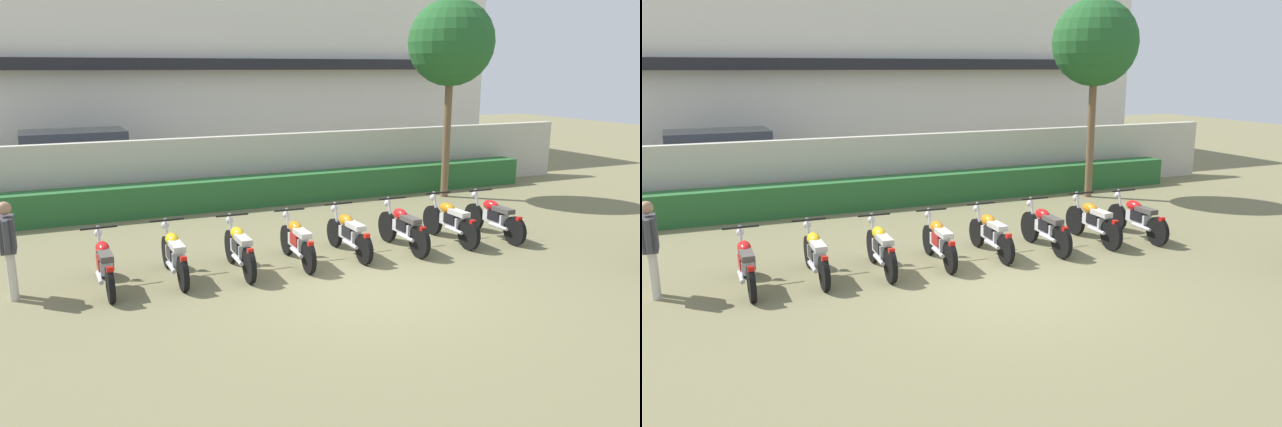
{
  "view_description": "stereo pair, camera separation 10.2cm",
  "coord_description": "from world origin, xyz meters",
  "views": [
    {
      "loc": [
        -4.69,
        -8.57,
        3.57
      ],
      "look_at": [
        0.0,
        1.95,
        0.83
      ],
      "focal_mm": 34.59,
      "sensor_mm": 36.0,
      "label": 1
    },
    {
      "loc": [
        -4.6,
        -8.61,
        3.57
      ],
      "look_at": [
        0.0,
        1.95,
        0.83
      ],
      "focal_mm": 34.59,
      "sensor_mm": 36.0,
      "label": 2
    }
  ],
  "objects": [
    {
      "name": "motorcycle_in_row_3",
      "position": [
        -0.6,
        1.63,
        0.44
      ],
      "size": [
        0.6,
        1.82,
        0.95
      ],
      "rotation": [
        0.0,
        0.0,
        1.52
      ],
      "color": "black",
      "rests_on": "ground"
    },
    {
      "name": "motorcycle_in_row_0",
      "position": [
        -4.0,
        1.66,
        0.44
      ],
      "size": [
        0.6,
        1.91,
        0.94
      ],
      "rotation": [
        0.0,
        0.0,
        1.59
      ],
      "color": "black",
      "rests_on": "ground"
    },
    {
      "name": "motorcycle_in_row_6",
      "position": [
        2.87,
        1.69,
        0.46
      ],
      "size": [
        0.6,
        1.94,
        0.98
      ],
      "rotation": [
        0.0,
        0.0,
        1.56
      ],
      "color": "black",
      "rests_on": "ground"
    },
    {
      "name": "motorcycle_in_row_2",
      "position": [
        -1.73,
        1.58,
        0.45
      ],
      "size": [
        0.6,
        1.85,
        0.97
      ],
      "rotation": [
        0.0,
        0.0,
        1.54
      ],
      "color": "black",
      "rests_on": "ground"
    },
    {
      "name": "parked_car",
      "position": [
        -3.85,
        9.58,
        0.94
      ],
      "size": [
        4.55,
        2.17,
        1.89
      ],
      "rotation": [
        0.0,
        0.0,
        0.03
      ],
      "color": "navy",
      "rests_on": "ground"
    },
    {
      "name": "motorcycle_in_row_5",
      "position": [
        1.67,
        1.62,
        0.46
      ],
      "size": [
        0.6,
        1.89,
        0.98
      ],
      "rotation": [
        0.0,
        0.0,
        1.56
      ],
      "color": "black",
      "rests_on": "ground"
    },
    {
      "name": "inspector_person",
      "position": [
        -5.37,
        1.81,
        0.92
      ],
      "size": [
        0.22,
        0.64,
        1.57
      ],
      "color": "beige",
      "rests_on": "ground"
    },
    {
      "name": "hedge_row",
      "position": [
        0.0,
        6.69,
        0.39
      ],
      "size": [
        17.4,
        0.7,
        0.78
      ],
      "primitive_type": "cube",
      "color": "#28602D",
      "rests_on": "ground"
    },
    {
      "name": "tree_near_inspector",
      "position": [
        5.5,
        5.64,
        4.19
      ],
      "size": [
        2.32,
        2.32,
        5.38
      ],
      "color": "brown",
      "rests_on": "ground"
    },
    {
      "name": "compound_wall",
      "position": [
        0.0,
        7.39,
        0.89
      ],
      "size": [
        21.75,
        0.3,
        1.79
      ],
      "primitive_type": "cube",
      "color": "#BCB7A8",
      "rests_on": "ground"
    },
    {
      "name": "building",
      "position": [
        0.0,
        14.76,
        3.49
      ],
      "size": [
        22.89,
        6.5,
        6.97
      ],
      "color": "silver",
      "rests_on": "ground"
    },
    {
      "name": "motorcycle_in_row_7",
      "position": [
        3.93,
        1.6,
        0.45
      ],
      "size": [
        0.6,
        1.95,
        0.96
      ],
      "rotation": [
        0.0,
        0.0,
        1.56
      ],
      "color": "black",
      "rests_on": "ground"
    },
    {
      "name": "motorcycle_in_row_4",
      "position": [
        0.51,
        1.72,
        0.44
      ],
      "size": [
        0.6,
        1.86,
        0.95
      ],
      "rotation": [
        0.0,
        0.0,
        1.57
      ],
      "color": "black",
      "rests_on": "ground"
    },
    {
      "name": "motorcycle_in_row_1",
      "position": [
        -2.86,
        1.7,
        0.44
      ],
      "size": [
        0.6,
        1.92,
        0.95
      ],
      "rotation": [
        0.0,
        0.0,
        1.58
      ],
      "color": "black",
      "rests_on": "ground"
    },
    {
      "name": "ground",
      "position": [
        0.0,
        0.0,
        0.0
      ],
      "size": [
        60.0,
        60.0,
        0.0
      ],
      "primitive_type": "plane",
      "color": "olive"
    }
  ]
}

